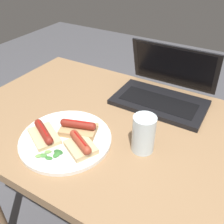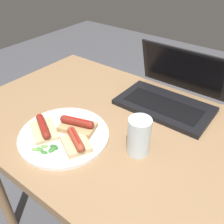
{
  "view_description": "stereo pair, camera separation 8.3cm",
  "coord_description": "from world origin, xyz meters",
  "views": [
    {
      "loc": [
        0.23,
        -0.6,
        1.32
      ],
      "look_at": [
        -0.11,
        -0.01,
        0.83
      ],
      "focal_mm": 40.0,
      "sensor_mm": 36.0,
      "label": 1
    },
    {
      "loc": [
        0.3,
        -0.55,
        1.32
      ],
      "look_at": [
        -0.11,
        -0.01,
        0.83
      ],
      "focal_mm": 40.0,
      "sensor_mm": 36.0,
      "label": 2
    }
  ],
  "objects": [
    {
      "name": "desk",
      "position": [
        0.0,
        0.0,
        0.69
      ],
      "size": [
        1.34,
        0.72,
        0.77
      ],
      "color": "#93704C",
      "rests_on": "ground_plane"
    },
    {
      "name": "laptop",
      "position": [
        -0.02,
        0.23,
        0.81
      ],
      "size": [
        0.35,
        0.26,
        0.2
      ],
      "color": "black",
      "rests_on": "desk"
    },
    {
      "name": "plate",
      "position": [
        -0.2,
        -0.16,
        0.78
      ],
      "size": [
        0.29,
        0.29,
        0.02
      ],
      "color": "white",
      "rests_on": "desk"
    },
    {
      "name": "sausage_toast_left",
      "position": [
        -0.18,
        -0.11,
        0.8
      ],
      "size": [
        0.13,
        0.1,
        0.05
      ],
      "rotation": [
        0.0,
        0.0,
        0.31
      ],
      "color": "tan",
      "rests_on": "plate"
    },
    {
      "name": "sausage_toast_middle",
      "position": [
        -0.26,
        -0.19,
        0.8
      ],
      "size": [
        0.14,
        0.12,
        0.04
      ],
      "rotation": [
        0.0,
        0.0,
        2.65
      ],
      "color": "#D6B784",
      "rests_on": "plate"
    },
    {
      "name": "sausage_toast_right",
      "position": [
        -0.13,
        -0.17,
        0.8
      ],
      "size": [
        0.12,
        0.11,
        0.05
      ],
      "rotation": [
        0.0,
        0.0,
        2.67
      ],
      "color": "#D6B784",
      "rests_on": "plate"
    },
    {
      "name": "salad_pile",
      "position": [
        -0.19,
        -0.24,
        0.79
      ],
      "size": [
        0.07,
        0.06,
        0.01
      ],
      "color": "#387A33",
      "rests_on": "plate"
    },
    {
      "name": "drinking_glass",
      "position": [
        0.03,
        -0.06,
        0.83
      ],
      "size": [
        0.07,
        0.07,
        0.12
      ],
      "color": "silver",
      "rests_on": "desk"
    }
  ]
}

